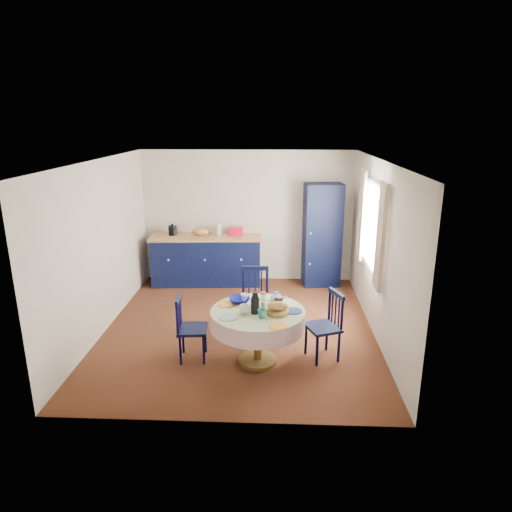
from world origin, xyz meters
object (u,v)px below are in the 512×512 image
Objects in this scene: kitchen_counter at (206,259)px; mug_a at (244,309)px; mug_b at (262,314)px; chair_right at (326,325)px; pantry_cabinet at (322,235)px; dining_table at (258,319)px; cobalt_bowl at (240,300)px; mug_c at (278,300)px; mug_d at (244,297)px; chair_left at (189,328)px; chair_far at (255,300)px.

kitchen_counter is 3.19m from mug_a.
mug_b is (0.22, -0.13, 0.00)m from mug_a.
mug_b is at bearing -87.63° from chair_right.
kitchen_counter is 1.10× the size of pantry_cabinet.
cobalt_bowl is at bearing 135.41° from dining_table.
pantry_cabinet reaches higher than cobalt_bowl.
dining_table reaches higher than mug_b.
pantry_cabinet is 3.32m from mug_a.
mug_c is 1.24× the size of mug_d.
dining_table is at bearing -137.08° from mug_c.
pantry_cabinet is 3.58m from chair_left.
cobalt_bowl is (-0.31, 0.46, -0.02)m from mug_b.
mug_d is at bearing -121.19° from pantry_cabinet.
chair_right reaches higher than mug_d.
mug_d is at bearing 93.91° from mug_a.
mug_a reaches higher than mug_c.
kitchen_counter is 2.85m from cobalt_bowl.
cobalt_bowl is at bearing -128.11° from mug_d.
mug_b reaches higher than mug_d.
mug_a reaches higher than mug_d.
chair_far is 0.71m from cobalt_bowl.
chair_far is (-1.16, -2.11, -0.47)m from pantry_cabinet.
chair_right reaches higher than mug_c.
dining_table is 0.92m from chair_left.
kitchen_counter is at bearing 110.13° from mug_b.
chair_far is at bearing 97.10° from mug_b.
chair_right is 0.70m from mug_c.
mug_a is at bearing -156.02° from dining_table.
cobalt_bowl is at bearing -116.39° from chair_right.
dining_table reaches higher than chair_right.
chair_left reaches higher than cobalt_bowl.
chair_far is 3.53× the size of cobalt_bowl.
mug_d is at bearing -102.48° from chair_far.
kitchen_counter is 20.73× the size of mug_d.
chair_left is 6.71× the size of mug_a.
mug_b is (1.16, -3.17, 0.30)m from kitchen_counter.
mug_d is (-0.11, -0.57, 0.28)m from chair_far.
chair_right is at bearing -4.55° from cobalt_bowl.
mug_c is at bearing 36.13° from mug_a.
mug_a is at bearing -86.09° from mug_d.
chair_right is at bearing -91.55° from chair_left.
mug_c is (-0.82, -2.77, -0.19)m from pantry_cabinet.
chair_far is 9.53× the size of mug_d.
cobalt_bowl is at bearing 177.46° from mug_c.
kitchen_counter is at bearing 175.25° from pantry_cabinet.
chair_right is 1.12m from mug_a.
chair_right is 7.01× the size of mug_a.
chair_left reaches higher than mug_c.
pantry_cabinet is at bearing -38.79° from chair_left.
pantry_cabinet is 2.45m from chair_far.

